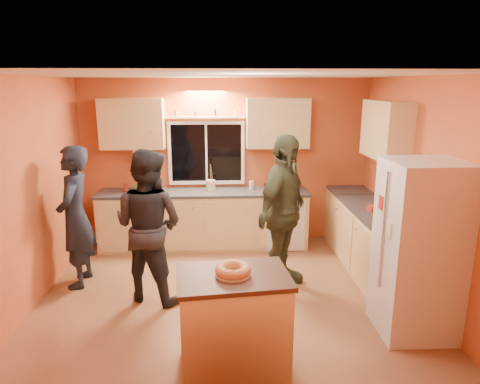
{
  "coord_description": "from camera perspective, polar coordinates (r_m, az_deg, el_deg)",
  "views": [
    {
      "loc": [
        -0.09,
        -4.71,
        2.51
      ],
      "look_at": [
        0.16,
        0.4,
        1.21
      ],
      "focal_mm": 32.0,
      "sensor_mm": 36.0,
      "label": 1
    }
  ],
  "objects": [
    {
      "name": "ground",
      "position": [
        5.34,
        -1.5,
        -13.79
      ],
      "size": [
        4.5,
        4.5,
        0.0
      ],
      "primitive_type": "plane",
      "color": "brown",
      "rests_on": "ground"
    },
    {
      "name": "room_shell",
      "position": [
        5.21,
        -0.4,
        4.38
      ],
      "size": [
        4.54,
        4.04,
        2.61
      ],
      "color": "#D66036",
      "rests_on": "ground"
    },
    {
      "name": "back_counter",
      "position": [
        6.74,
        -1.74,
        -3.56
      ],
      "size": [
        4.23,
        0.62,
        0.9
      ],
      "color": "#E1B776",
      "rests_on": "ground"
    },
    {
      "name": "right_counter",
      "position": [
        5.97,
        17.56,
        -6.65
      ],
      "size": [
        0.62,
        1.84,
        0.9
      ],
      "color": "#E1B776",
      "rests_on": "ground"
    },
    {
      "name": "refrigerator",
      "position": [
        4.67,
        22.71,
        -7.07
      ],
      "size": [
        0.72,
        0.7,
        1.8
      ],
      "primitive_type": "cube",
      "color": "silver",
      "rests_on": "ground"
    },
    {
      "name": "island",
      "position": [
        3.92,
        -0.91,
        -17.04
      ],
      "size": [
        1.03,
        0.76,
        0.93
      ],
      "rotation": [
        0.0,
        0.0,
        0.11
      ],
      "color": "#E1B776",
      "rests_on": "ground"
    },
    {
      "name": "bundt_pastry",
      "position": [
        3.69,
        -0.94,
        -10.34
      ],
      "size": [
        0.31,
        0.31,
        0.09
      ],
      "primitive_type": "torus",
      "color": "tan",
      "rests_on": "island"
    },
    {
      "name": "person_left",
      "position": [
        5.72,
        -21.11,
        -3.15
      ],
      "size": [
        0.45,
        0.67,
        1.79
      ],
      "primitive_type": "imported",
      "rotation": [
        0.0,
        0.0,
        -1.54
      ],
      "color": "black",
      "rests_on": "ground"
    },
    {
      "name": "person_center",
      "position": [
        5.11,
        -12.1,
        -4.41
      ],
      "size": [
        1.08,
        0.99,
        1.81
      ],
      "primitive_type": "imported",
      "rotation": [
        0.0,
        0.0,
        2.72
      ],
      "color": "black",
      "rests_on": "ground"
    },
    {
      "name": "person_right",
      "position": [
        5.32,
        5.76,
        -2.7
      ],
      "size": [
        1.02,
        1.21,
        1.94
      ],
      "primitive_type": "imported",
      "rotation": [
        0.0,
        0.0,
        0.99
      ],
      "color": "#2E3421",
      "rests_on": "ground"
    },
    {
      "name": "mixing_bowl",
      "position": [
        6.64,
        4.68,
        0.54
      ],
      "size": [
        0.39,
        0.39,
        0.09
      ],
      "primitive_type": "imported",
      "rotation": [
        0.0,
        0.0,
        0.1
      ],
      "color": "black",
      "rests_on": "back_counter"
    },
    {
      "name": "utensil_crock",
      "position": [
        6.61,
        -3.93,
        0.87
      ],
      "size": [
        0.14,
        0.14,
        0.17
      ],
      "primitive_type": "cylinder",
      "color": "beige",
      "rests_on": "back_counter"
    },
    {
      "name": "potted_plant",
      "position": [
        5.08,
        21.18,
        -3.34
      ],
      "size": [
        0.36,
        0.34,
        0.32
      ],
      "primitive_type": "imported",
      "rotation": [
        0.0,
        0.0,
        0.39
      ],
      "color": "gray",
      "rests_on": "right_counter"
    },
    {
      "name": "red_box",
      "position": [
        5.83,
        17.49,
        -2.1
      ],
      "size": [
        0.18,
        0.15,
        0.07
      ],
      "primitive_type": "cube",
      "rotation": [
        0.0,
        0.0,
        0.23
      ],
      "color": "#A82A19",
      "rests_on": "right_counter"
    }
  ]
}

